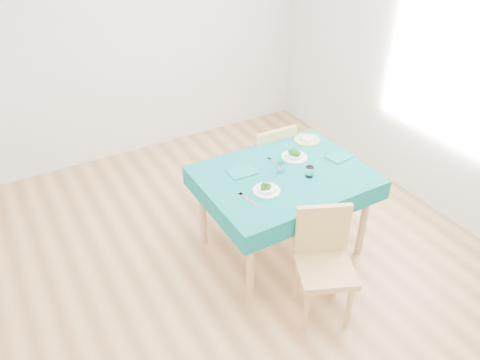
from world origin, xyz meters
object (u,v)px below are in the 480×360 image
bowl_far (294,154)px  side_plate (307,140)px  chair_far (265,155)px  bowl_near (267,188)px  chair_near (326,264)px  table (282,212)px

bowl_far → side_plate: bowl_far is taller
chair_far → bowl_far: size_ratio=4.70×
chair_far → bowl_near: chair_far is taller
chair_near → chair_far: (0.39, 1.40, 0.02)m
chair_near → bowl_far: chair_near is taller
bowl_near → side_plate: (0.72, 0.47, -0.03)m
table → bowl_near: bowl_near is taller
side_plate → table: bearing=-143.9°
chair_near → bowl_near: (-0.11, 0.60, 0.31)m
table → bowl_far: bowl_far is taller
table → bowl_near: bearing=-152.8°
bowl_far → side_plate: 0.32m
chair_near → chair_far: bearing=98.3°
bowl_far → table: bearing=-141.9°
side_plate → chair_near: bearing=-119.6°
chair_far → bowl_far: 0.58m
table → side_plate: 0.70m
table → side_plate: side_plate is taller
table → bowl_far: (0.21, 0.16, 0.41)m
chair_far → bowl_far: chair_far is taller
bowl_far → chair_far: bearing=85.3°
chair_far → bowl_far: bearing=87.0°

